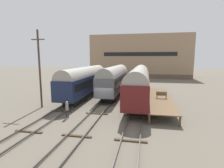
% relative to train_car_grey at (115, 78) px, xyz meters
% --- Properties ---
extents(ground_plane, '(200.00, 200.00, 0.00)m').
position_rel_train_car_grey_xyz_m(ground_plane, '(0.00, -8.61, -2.88)').
color(ground_plane, '#60594C').
extents(track_left, '(2.60, 60.00, 0.26)m').
position_rel_train_car_grey_xyz_m(track_left, '(-4.47, -8.61, -2.74)').
color(track_left, '#4C4742').
rests_on(track_left, ground).
extents(track_middle, '(2.60, 60.00, 0.26)m').
position_rel_train_car_grey_xyz_m(track_middle, '(0.00, -8.61, -2.74)').
color(track_middle, '#4C4742').
rests_on(track_middle, ground).
extents(track_right, '(2.60, 60.00, 0.26)m').
position_rel_train_car_grey_xyz_m(track_right, '(4.47, -8.61, -2.74)').
color(track_right, '#4C4742').
rests_on(track_right, ground).
extents(train_car_grey, '(2.85, 16.44, 5.05)m').
position_rel_train_car_grey_xyz_m(train_car_grey, '(0.00, 0.00, 0.00)').
color(train_car_grey, black).
rests_on(train_car_grey, ground).
extents(train_car_maroon, '(2.92, 18.85, 5.15)m').
position_rel_train_car_grey_xyz_m(train_car_maroon, '(4.47, -4.33, 0.06)').
color(train_car_maroon, black).
rests_on(train_car_maroon, ground).
extents(train_car_navy, '(2.89, 16.72, 5.00)m').
position_rel_train_car_grey_xyz_m(train_car_navy, '(-4.47, -2.95, -0.03)').
color(train_car_navy, black).
rests_on(train_car_navy, ground).
extents(station_platform, '(3.13, 15.28, 1.10)m').
position_rel_train_car_grey_xyz_m(station_platform, '(7.36, -6.29, -1.86)').
color(station_platform, brown).
rests_on(station_platform, ground).
extents(bench, '(1.40, 0.40, 0.91)m').
position_rel_train_car_grey_xyz_m(bench, '(7.60, -6.78, -1.30)').
color(bench, brown).
rests_on(bench, station_platform).
extents(person_worker, '(0.32, 0.32, 1.86)m').
position_rel_train_car_grey_xyz_m(person_worker, '(-2.75, -13.54, -1.75)').
color(person_worker, '#282833').
rests_on(person_worker, ground).
extents(utility_pole, '(1.80, 0.24, 9.95)m').
position_rel_train_car_grey_xyz_m(utility_pole, '(-7.91, -10.29, 2.26)').
color(utility_pole, '#473828').
rests_on(utility_pole, ground).
extents(warehouse_building, '(32.81, 10.92, 14.04)m').
position_rel_train_car_grey_xyz_m(warehouse_building, '(3.18, 31.58, 4.14)').
color(warehouse_building, brown).
rests_on(warehouse_building, ground).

